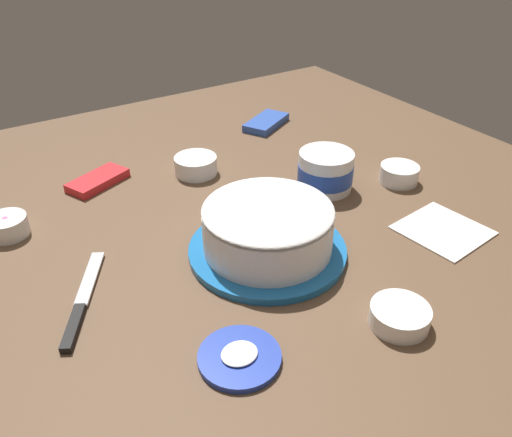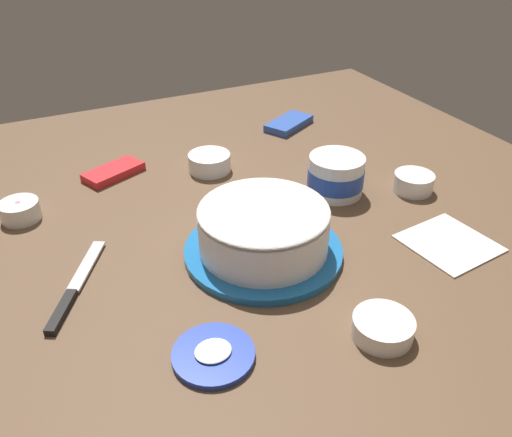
% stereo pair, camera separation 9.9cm
% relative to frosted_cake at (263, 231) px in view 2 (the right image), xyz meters
% --- Properties ---
extents(ground_plane, '(1.54, 1.54, 0.00)m').
position_rel_frosted_cake_xyz_m(ground_plane, '(0.03, 0.10, -0.05)').
color(ground_plane, brown).
extents(frosted_cake, '(0.29, 0.29, 0.11)m').
position_rel_frosted_cake_xyz_m(frosted_cake, '(0.00, 0.00, 0.00)').
color(frosted_cake, '#1E6BB2').
rests_on(frosted_cake, ground_plane).
extents(frosting_tub, '(0.12, 0.12, 0.09)m').
position_rel_frosted_cake_xyz_m(frosting_tub, '(0.24, 0.13, -0.01)').
color(frosting_tub, white).
rests_on(frosting_tub, ground_plane).
extents(frosting_tub_lid, '(0.12, 0.12, 0.02)m').
position_rel_frosted_cake_xyz_m(frosting_tub_lid, '(-0.18, -0.19, -0.04)').
color(frosting_tub_lid, '#233DAD').
rests_on(frosting_tub_lid, ground_plane).
extents(spreading_knife, '(0.13, 0.21, 0.01)m').
position_rel_frosted_cake_xyz_m(spreading_knife, '(-0.33, 0.04, -0.04)').
color(spreading_knife, silver).
rests_on(spreading_knife, ground_plane).
extents(sprinkle_bowl_rainbow, '(0.09, 0.09, 0.03)m').
position_rel_frosted_cake_xyz_m(sprinkle_bowl_rainbow, '(0.07, -0.26, -0.03)').
color(sprinkle_bowl_rainbow, white).
rests_on(sprinkle_bowl_rainbow, ground_plane).
extents(sprinkle_bowl_yellow, '(0.09, 0.09, 0.04)m').
position_rel_frosted_cake_xyz_m(sprinkle_bowl_yellow, '(0.40, 0.06, -0.03)').
color(sprinkle_bowl_yellow, white).
rests_on(sprinkle_bowl_yellow, ground_plane).
extents(sprinkle_bowl_blue, '(0.10, 0.10, 0.04)m').
position_rel_frosted_cake_xyz_m(sprinkle_bowl_blue, '(0.03, 0.35, -0.03)').
color(sprinkle_bowl_blue, white).
rests_on(sprinkle_bowl_blue, ground_plane).
extents(sprinkle_bowl_pink, '(0.08, 0.08, 0.04)m').
position_rel_frosted_cake_xyz_m(sprinkle_bowl_pink, '(-0.39, 0.32, -0.03)').
color(sprinkle_bowl_pink, white).
rests_on(sprinkle_bowl_pink, ground_plane).
extents(candy_box_lower, '(0.15, 0.11, 0.02)m').
position_rel_frosted_cake_xyz_m(candy_box_lower, '(-0.18, 0.42, -0.04)').
color(candy_box_lower, red).
rests_on(candy_box_lower, ground_plane).
extents(candy_box_upper, '(0.16, 0.13, 0.02)m').
position_rel_frosted_cake_xyz_m(candy_box_upper, '(0.33, 0.50, -0.04)').
color(candy_box_upper, '#2D51B2').
rests_on(candy_box_upper, ground_plane).
extents(paper_napkin, '(0.17, 0.17, 0.01)m').
position_rel_frosted_cake_xyz_m(paper_napkin, '(0.33, -0.13, -0.05)').
color(paper_napkin, white).
rests_on(paper_napkin, ground_plane).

